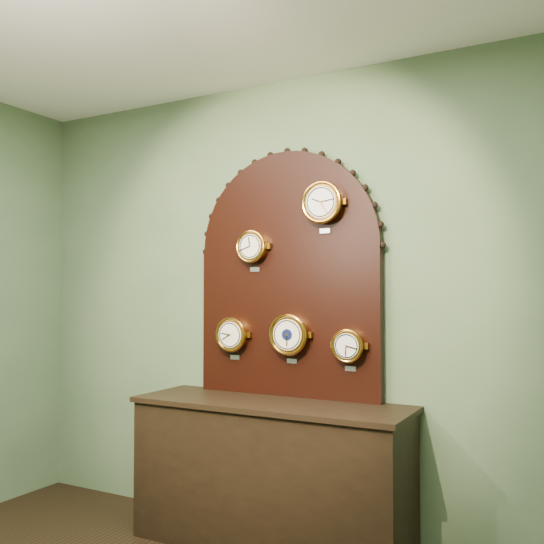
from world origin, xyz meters
The scene contains 8 objects.
wall_back centered at (0.00, 2.50, 1.40)m, with size 4.00×4.00×0.00m, color #526B49.
shop_counter centered at (0.00, 2.23, 0.40)m, with size 1.60×0.50×0.80m, color black.
display_board centered at (0.00, 2.45, 1.63)m, with size 1.26×0.06×1.53m.
roman_clock centered at (-0.21, 2.38, 1.75)m, with size 0.21×0.08×0.26m.
arabic_clock centered at (0.27, 2.38, 1.99)m, with size 0.25×0.08×0.30m.
hygrometer centered at (-0.36, 2.38, 1.20)m, with size 0.22×0.08×0.27m.
barometer centered at (0.05, 2.38, 1.21)m, with size 0.25×0.08×0.30m.
tide_clock centered at (0.42, 2.38, 1.16)m, with size 0.19×0.08×0.25m.
Camera 1 is at (1.67, -0.86, 1.46)m, focal length 39.87 mm.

